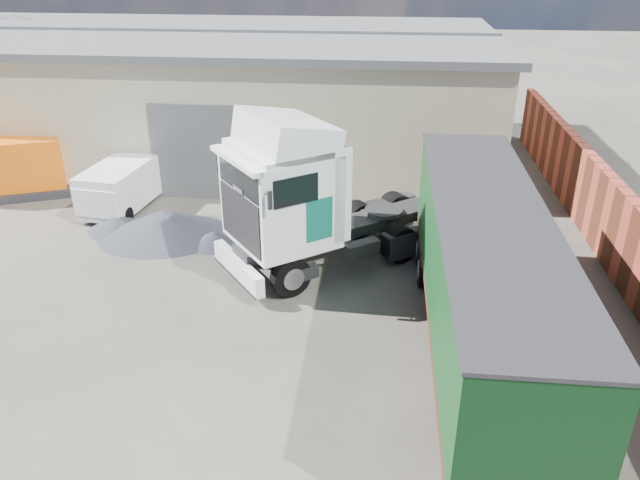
# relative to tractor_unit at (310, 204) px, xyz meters

# --- Properties ---
(ground) EXTENTS (120.00, 120.00, 0.00)m
(ground) POSITION_rel_tractor_unit_xyz_m (-2.48, -4.92, -2.05)
(ground) COLOR #292621
(ground) RESTS_ON ground
(warehouse) EXTENTS (30.60, 12.60, 5.42)m
(warehouse) POSITION_rel_tractor_unit_xyz_m (-8.48, 11.07, 0.62)
(warehouse) COLOR #B9B18E
(warehouse) RESTS_ON ground
(brick_boundary_wall) EXTENTS (0.35, 26.00, 2.50)m
(brick_boundary_wall) POSITION_rel_tractor_unit_xyz_m (9.02, 1.08, -0.80)
(brick_boundary_wall) COLOR brown
(brick_boundary_wall) RESTS_ON ground
(tractor_unit) EXTENTS (7.32, 6.48, 4.87)m
(tractor_unit) POSITION_rel_tractor_unit_xyz_m (0.00, 0.00, 0.00)
(tractor_unit) COLOR black
(tractor_unit) RESTS_ON ground
(box_trailer) EXTENTS (2.45, 11.35, 3.77)m
(box_trailer) POSITION_rel_tractor_unit_xyz_m (4.40, -3.94, 0.25)
(box_trailer) COLOR #2D2D30
(box_trailer) RESTS_ON ground
(panel_van) EXTENTS (2.20, 4.30, 1.69)m
(panel_van) POSITION_rel_tractor_unit_xyz_m (-7.29, 3.86, -1.18)
(panel_van) COLOR black
(panel_van) RESTS_ON ground
(orange_skip) EXTENTS (4.16, 3.44, 2.24)m
(orange_skip) POSITION_rel_tractor_unit_xyz_m (-11.83, 4.88, -1.07)
(orange_skip) COLOR #2D2D30
(orange_skip) RESTS_ON ground
(gravel_heap) EXTENTS (5.82, 5.35, 0.91)m
(gravel_heap) POSITION_rel_tractor_unit_xyz_m (-5.15, 1.67, -1.62)
(gravel_heap) COLOR black
(gravel_heap) RESTS_ON ground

